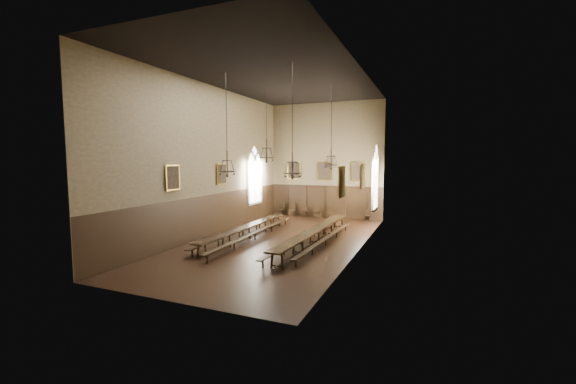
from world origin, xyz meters
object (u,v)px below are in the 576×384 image
Objects in this scene: bench_right_inner at (301,240)px; bench_right_outer at (326,241)px; chair_1 at (293,212)px; table_right at (315,236)px; table_left at (246,232)px; chair_3 at (317,214)px; chair_2 at (304,214)px; bench_left_inner at (255,235)px; chandelier_back_left at (267,153)px; chandelier_front_left at (227,165)px; bench_left_outer at (239,233)px; chair_7 at (367,218)px; chandelier_back_right at (331,159)px; chair_0 at (281,212)px; chandelier_front_right at (292,166)px; chair_4 at (329,215)px.

bench_right_inner is 1.33m from bench_right_outer.
table_right is at bearing -67.50° from chair_1.
table_right is (4.11, 0.28, 0.05)m from table_left.
bench_right_outer is 10.07× the size of chair_3.
bench_left_inner is at bearing -84.78° from chair_2.
chair_1 is 7.92m from chandelier_back_left.
table_left is 1.85× the size of chandelier_front_left.
bench_left_outer is 8.74m from chair_3.
chandelier_back_left is (-1.33, -6.30, 4.72)m from chair_3.
chandelier_front_left reaches higher than table_right.
chair_3 reaches higher than chair_2.
chair_1 reaches higher than chair_2.
chair_7 reaches higher than bench_right_outer.
bench_left_inner is 2.19× the size of chandelier_back_right.
chandelier_front_left is (1.65, -10.72, 4.04)m from chair_0.
bench_left_outer is 8.54m from chair_1.
chandelier_back_left reaches higher than chair_3.
chair_0 is 13.00m from chandelier_front_right.
chair_4 is at bearing 70.16° from chandelier_back_left.
chair_1 is at bearing 122.05° from bench_right_outer.
chair_2 reaches higher than bench_right_inner.
bench_right_outer is 4.95m from chandelier_back_right.
bench_left_outer is 4.67m from chandelier_front_left.
chair_0 is 7.06m from chair_7.
chair_3 is at bearing -7.78° from chair_1.
chair_7 is 9.50m from chandelier_back_left.
chandelier_back_right is at bearing -53.00° from chair_2.
bench_left_outer is 8.58m from chair_2.
chair_2 is 0.90× the size of chair_4.
bench_left_inner is at bearing -58.53° from chair_0.
chandelier_front_left is at bearing -152.64° from bench_right_outer.
table_right is 6.27m from chandelier_back_left.
chandelier_back_right reaches higher than chair_3.
chandelier_back_right is at bearing -57.80° from chair_1.
bench_right_inner is 5.21m from chandelier_back_right.
bench_right_outer is 8.90m from chair_3.
chair_1 is 11.50m from chandelier_front_left.
chandelier_front_right is at bearing -68.55° from chair_2.
table_left is 1.05× the size of bench_right_outer.
chandelier_front_right is (0.42, -2.34, 4.06)m from bench_right_inner.
bench_right_outer is at bearing -58.61° from chair_2.
bench_left_outer is 6.96m from chandelier_back_right.
chair_7 is at bearing 76.71° from bench_right_inner.
chair_0 is at bearing 115.95° from chandelier_front_right.
bench_left_inner is 2.39× the size of chandelier_back_left.
chair_2 reaches higher than bench_right_outer.
chair_1 is (-4.59, 8.28, -0.10)m from table_right.
chandelier_back_left is at bearing 127.24° from chandelier_front_right.
chair_3 is at bearing 114.69° from chandelier_back_right.
chair_3 is at bearing 17.32° from chair_0.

